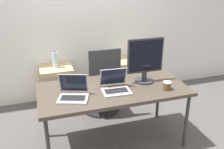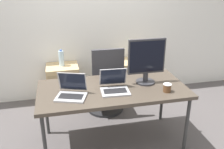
% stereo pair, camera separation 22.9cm
% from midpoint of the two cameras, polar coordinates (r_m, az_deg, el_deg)
% --- Properties ---
extents(ground_plane, '(14.00, 14.00, 0.00)m').
position_cam_midpoint_polar(ground_plane, '(3.27, 2.24, -15.00)').
color(ground_plane, '#514C4C').
extents(wall_back, '(10.00, 0.05, 2.60)m').
position_cam_midpoint_polar(wall_back, '(4.04, -2.72, 12.60)').
color(wall_back, silver).
rests_on(wall_back, ground_plane).
extents(desk, '(1.71, 0.83, 0.75)m').
position_cam_midpoint_polar(desk, '(2.90, 2.44, -3.95)').
color(desk, '#473D33').
rests_on(desk, ground_plane).
extents(office_chair, '(0.56, 0.56, 1.04)m').
position_cam_midpoint_polar(office_chair, '(3.71, 0.37, -3.25)').
color(office_chair, '#232326').
rests_on(office_chair, ground_plane).
extents(cabinet_left, '(0.49, 0.43, 0.64)m').
position_cam_midpoint_polar(cabinet_left, '(4.03, -9.45, -2.33)').
color(cabinet_left, tan).
rests_on(cabinet_left, ground_plane).
extents(cabinet_right, '(0.49, 0.43, 0.64)m').
position_cam_midpoint_polar(cabinet_right, '(4.24, 6.55, -0.89)').
color(cabinet_right, tan).
rests_on(cabinet_right, ground_plane).
extents(water_bottle, '(0.08, 0.08, 0.26)m').
position_cam_midpoint_polar(water_bottle, '(3.87, -9.86, 3.62)').
color(water_bottle, silver).
rests_on(water_bottle, cabinet_left).
extents(laptop_left, '(0.32, 0.33, 0.24)m').
position_cam_midpoint_polar(laptop_left, '(2.80, 2.96, -2.77)').
color(laptop_left, '#ADADB2').
rests_on(laptop_left, desk).
extents(laptop_right, '(0.37, 0.37, 0.24)m').
position_cam_midpoint_polar(laptop_right, '(2.69, -6.85, -3.97)').
color(laptop_right, '#ADADB2').
rests_on(laptop_right, desk).
extents(monitor, '(0.44, 0.23, 0.54)m').
position_cam_midpoint_polar(monitor, '(2.96, 10.07, 2.96)').
color(monitor, '#2D2D33').
rests_on(monitor, desk).
extents(coffee_cup_white, '(0.09, 0.09, 0.09)m').
position_cam_midpoint_polar(coffee_cup_white, '(3.01, 1.23, -0.98)').
color(coffee_cup_white, white).
rests_on(coffee_cup_white, desk).
extents(coffee_cup_brown, '(0.09, 0.09, 0.09)m').
position_cam_midpoint_polar(coffee_cup_brown, '(2.86, 14.74, -3.00)').
color(coffee_cup_brown, brown).
rests_on(coffee_cup_brown, desk).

